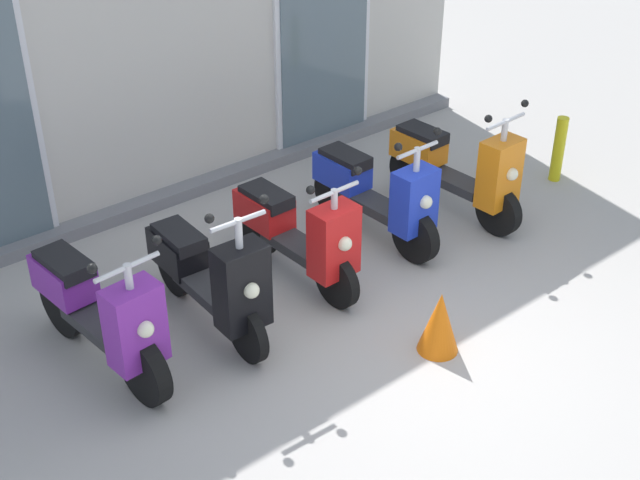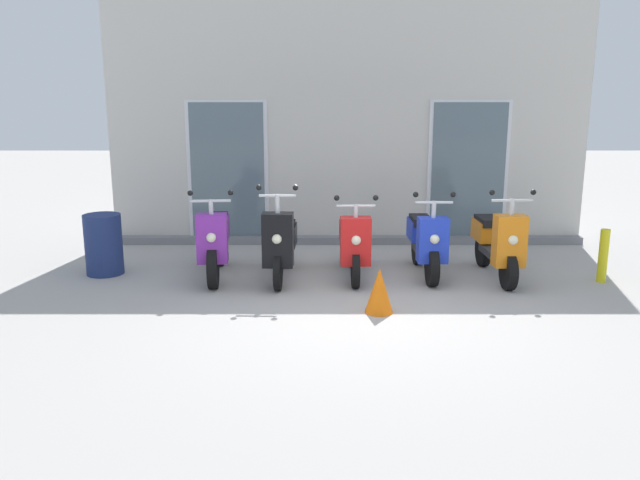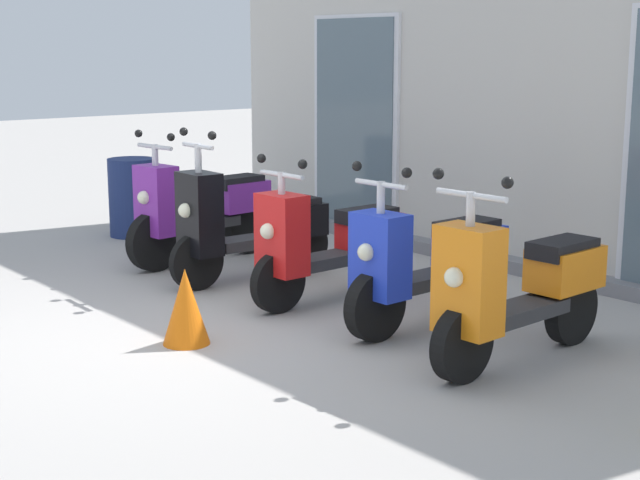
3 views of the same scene
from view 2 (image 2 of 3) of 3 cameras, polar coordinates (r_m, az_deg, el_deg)
The scene contains 10 objects.
ground_plane at distance 7.46m, azimuth 3.18°, elevation -6.07°, with size 40.00×40.00×0.00m, color #A8A39E.
storefront_facade at distance 10.54m, azimuth 2.19°, elevation 10.63°, with size 7.62×0.50×4.14m.
scooter_purple at distance 8.71m, azimuth -9.45°, elevation -0.12°, with size 0.56×1.64×1.25m.
scooter_black at distance 8.51m, azimuth -3.67°, elevation -0.23°, with size 0.52×1.58×1.32m.
scooter_red at distance 8.61m, azimuth 2.64°, elevation -0.18°, with size 0.55×1.53×1.18m.
scooter_blue at distance 8.81m, azimuth 9.00°, elevation -0.09°, with size 0.54×1.56×1.21m.
scooter_orange at distance 8.86m, azimuth 15.05°, elevation -0.17°, with size 0.58×1.60×1.26m.
traffic_cone at distance 7.29m, azimuth 4.97°, elevation -4.43°, with size 0.32×0.32×0.52m, color orange.
curb_bollard at distance 9.16m, azimuth 23.40°, elevation -1.25°, with size 0.12×0.12×0.70m, color yellow.
trash_bin at distance 9.22m, azimuth -18.79°, elevation -0.39°, with size 0.50×0.50×0.82m, color navy.
Camera 2 is at (-0.45, -7.04, 2.44)m, focal length 36.34 mm.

